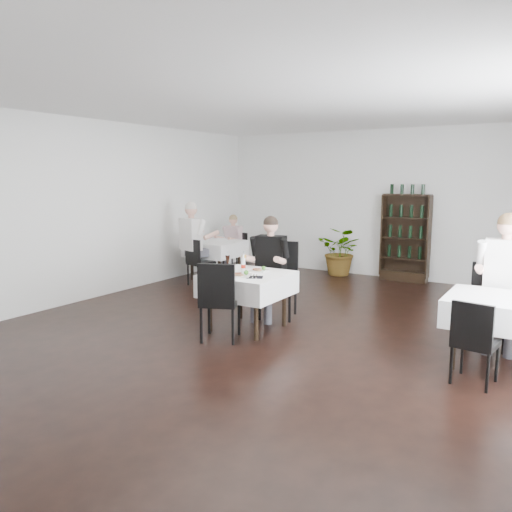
{
  "coord_description": "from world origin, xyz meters",
  "views": [
    {
      "loc": [
        3.29,
        -5.5,
        2.05
      ],
      "look_at": [
        -0.29,
        0.2,
        0.98
      ],
      "focal_mm": 35.0,
      "sensor_mm": 36.0,
      "label": 1
    }
  ],
  "objects_px": {
    "wine_shelf": "(405,239)",
    "diner_main": "(269,260)",
    "main_table": "(248,284)",
    "potted_tree": "(341,251)"
  },
  "relations": [
    {
      "from": "wine_shelf",
      "to": "potted_tree",
      "type": "distance_m",
      "value": 1.33
    },
    {
      "from": "wine_shelf",
      "to": "main_table",
      "type": "relative_size",
      "value": 1.7
    },
    {
      "from": "diner_main",
      "to": "main_table",
      "type": "bearing_deg",
      "value": -87.66
    },
    {
      "from": "wine_shelf",
      "to": "diner_main",
      "type": "xyz_separation_m",
      "value": [
        -0.92,
        -3.71,
        0.02
      ]
    },
    {
      "from": "wine_shelf",
      "to": "diner_main",
      "type": "distance_m",
      "value": 3.83
    },
    {
      "from": "wine_shelf",
      "to": "diner_main",
      "type": "bearing_deg",
      "value": -103.98
    },
    {
      "from": "wine_shelf",
      "to": "main_table",
      "type": "distance_m",
      "value": 4.41
    },
    {
      "from": "wine_shelf",
      "to": "diner_main",
      "type": "height_order",
      "value": "wine_shelf"
    },
    {
      "from": "wine_shelf",
      "to": "potted_tree",
      "type": "xyz_separation_m",
      "value": [
        -1.29,
        -0.12,
        -0.34
      ]
    },
    {
      "from": "wine_shelf",
      "to": "main_table",
      "type": "xyz_separation_m",
      "value": [
        -0.9,
        -4.31,
        -0.23
      ]
    }
  ]
}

